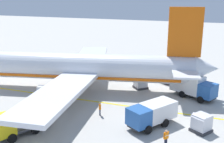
{
  "coord_description": "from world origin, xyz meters",
  "views": [
    {
      "loc": [
        -17.97,
        -3.53,
        13.74
      ],
      "look_at": [
        16.03,
        8.84,
        3.41
      ],
      "focal_mm": 44.92,
      "sensor_mm": 36.0,
      "label": 1
    }
  ],
  "objects_px": {
    "service_truck_pushback": "(152,113)",
    "service_truck_baggage": "(192,86)",
    "cargo_container_mid": "(201,123)",
    "crew_loader_right": "(166,137)",
    "airliner_foreground": "(68,67)",
    "cargo_container_near": "(141,83)",
    "service_truck_fuel": "(12,125)",
    "crew_loader_left": "(100,108)",
    "cargo_container_far": "(167,78)"
  },
  "relations": [
    {
      "from": "cargo_container_mid",
      "to": "crew_loader_left",
      "type": "xyz_separation_m",
      "value": [
        0.09,
        11.14,
        0.01
      ]
    },
    {
      "from": "airliner_foreground",
      "to": "service_truck_pushback",
      "type": "relative_size",
      "value": 7.01
    },
    {
      "from": "service_truck_baggage",
      "to": "service_truck_pushback",
      "type": "xyz_separation_m",
      "value": [
        -10.16,
        3.31,
        -0.19
      ]
    },
    {
      "from": "service_truck_baggage",
      "to": "cargo_container_mid",
      "type": "height_order",
      "value": "service_truck_baggage"
    },
    {
      "from": "cargo_container_mid",
      "to": "crew_loader_left",
      "type": "bearing_deg",
      "value": 89.56
    },
    {
      "from": "cargo_container_mid",
      "to": "crew_loader_right",
      "type": "height_order",
      "value": "cargo_container_mid"
    },
    {
      "from": "airliner_foreground",
      "to": "cargo_container_mid",
      "type": "relative_size",
      "value": 17.09
    },
    {
      "from": "crew_loader_right",
      "to": "crew_loader_left",
      "type": "bearing_deg",
      "value": 62.58
    },
    {
      "from": "service_truck_baggage",
      "to": "cargo_container_near",
      "type": "relative_size",
      "value": 2.54
    },
    {
      "from": "airliner_foreground",
      "to": "cargo_container_far",
      "type": "distance_m",
      "value": 15.28
    },
    {
      "from": "cargo_container_near",
      "to": "crew_loader_right",
      "type": "xyz_separation_m",
      "value": [
        -15.08,
        -6.22,
        0.14
      ]
    },
    {
      "from": "cargo_container_mid",
      "to": "crew_loader_left",
      "type": "relative_size",
      "value": 1.51
    },
    {
      "from": "cargo_container_near",
      "to": "cargo_container_mid",
      "type": "bearing_deg",
      "value": -140.09
    },
    {
      "from": "service_truck_fuel",
      "to": "cargo_container_far",
      "type": "bearing_deg",
      "value": -27.93
    },
    {
      "from": "crew_loader_left",
      "to": "crew_loader_right",
      "type": "xyz_separation_m",
      "value": [
        -4.29,
        -8.27,
        0.09
      ]
    },
    {
      "from": "cargo_container_near",
      "to": "crew_loader_left",
      "type": "distance_m",
      "value": 10.98
    },
    {
      "from": "service_truck_pushback",
      "to": "crew_loader_right",
      "type": "relative_size",
      "value": 3.39
    },
    {
      "from": "airliner_foreground",
      "to": "crew_loader_left",
      "type": "distance_m",
      "value": 10.42
    },
    {
      "from": "service_truck_fuel",
      "to": "crew_loader_left",
      "type": "xyz_separation_m",
      "value": [
        7.45,
        -6.2,
        -0.25
      ]
    },
    {
      "from": "service_truck_baggage",
      "to": "cargo_container_near",
      "type": "xyz_separation_m",
      "value": [
        1.11,
        7.4,
        -0.73
      ]
    },
    {
      "from": "service_truck_baggage",
      "to": "service_truck_pushback",
      "type": "bearing_deg",
      "value": 161.96
    },
    {
      "from": "service_truck_fuel",
      "to": "cargo_container_mid",
      "type": "distance_m",
      "value": 18.84
    },
    {
      "from": "service_truck_baggage",
      "to": "cargo_container_mid",
      "type": "distance_m",
      "value": 9.93
    },
    {
      "from": "service_truck_pushback",
      "to": "cargo_container_near",
      "type": "relative_size",
      "value": 2.34
    },
    {
      "from": "service_truck_fuel",
      "to": "service_truck_pushback",
      "type": "distance_m",
      "value": 14.17
    },
    {
      "from": "service_truck_pushback",
      "to": "crew_loader_left",
      "type": "height_order",
      "value": "service_truck_pushback"
    },
    {
      "from": "service_truck_fuel",
      "to": "cargo_container_mid",
      "type": "height_order",
      "value": "service_truck_fuel"
    },
    {
      "from": "service_truck_fuel",
      "to": "crew_loader_right",
      "type": "bearing_deg",
      "value": -77.69
    },
    {
      "from": "service_truck_baggage",
      "to": "crew_loader_left",
      "type": "bearing_deg",
      "value": 135.7
    },
    {
      "from": "service_truck_fuel",
      "to": "service_truck_baggage",
      "type": "relative_size",
      "value": 0.95
    },
    {
      "from": "airliner_foreground",
      "to": "crew_loader_right",
      "type": "xyz_separation_m",
      "value": [
        -10.99,
        -15.87,
        -2.36
      ]
    },
    {
      "from": "crew_loader_right",
      "to": "service_truck_fuel",
      "type": "bearing_deg",
      "value": 102.31
    },
    {
      "from": "crew_loader_right",
      "to": "cargo_container_far",
      "type": "bearing_deg",
      "value": 8.81
    },
    {
      "from": "cargo_container_far",
      "to": "crew_loader_left",
      "type": "height_order",
      "value": "cargo_container_far"
    },
    {
      "from": "airliner_foreground",
      "to": "cargo_container_mid",
      "type": "bearing_deg",
      "value": -109.9
    },
    {
      "from": "crew_loader_right",
      "to": "service_truck_pushback",
      "type": "bearing_deg",
      "value": 29.22
    },
    {
      "from": "airliner_foreground",
      "to": "crew_loader_left",
      "type": "bearing_deg",
      "value": -131.4
    },
    {
      "from": "airliner_foreground",
      "to": "service_truck_baggage",
      "type": "xyz_separation_m",
      "value": [
        2.98,
        -17.04,
        -1.78
      ]
    },
    {
      "from": "service_truck_fuel",
      "to": "cargo_container_mid",
      "type": "xyz_separation_m",
      "value": [
        7.36,
        -17.34,
        -0.26
      ]
    },
    {
      "from": "crew_loader_left",
      "to": "crew_loader_right",
      "type": "distance_m",
      "value": 9.32
    },
    {
      "from": "service_truck_baggage",
      "to": "service_truck_fuel",
      "type": "bearing_deg",
      "value": 137.58
    },
    {
      "from": "cargo_container_mid",
      "to": "service_truck_fuel",
      "type": "bearing_deg",
      "value": 113.0
    },
    {
      "from": "crew_loader_left",
      "to": "service_truck_baggage",
      "type": "bearing_deg",
      "value": -44.3
    },
    {
      "from": "service_truck_baggage",
      "to": "cargo_container_mid",
      "type": "relative_size",
      "value": 2.64
    },
    {
      "from": "service_truck_baggage",
      "to": "crew_loader_right",
      "type": "relative_size",
      "value": 3.67
    },
    {
      "from": "crew_loader_left",
      "to": "cargo_container_far",
      "type": "bearing_deg",
      "value": -20.47
    },
    {
      "from": "service_truck_pushback",
      "to": "service_truck_baggage",
      "type": "bearing_deg",
      "value": -18.04
    },
    {
      "from": "cargo_container_far",
      "to": "crew_loader_right",
      "type": "relative_size",
      "value": 1.25
    },
    {
      "from": "cargo_container_mid",
      "to": "crew_loader_left",
      "type": "height_order",
      "value": "cargo_container_mid"
    },
    {
      "from": "service_truck_baggage",
      "to": "cargo_container_far",
      "type": "relative_size",
      "value": 2.94
    }
  ]
}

